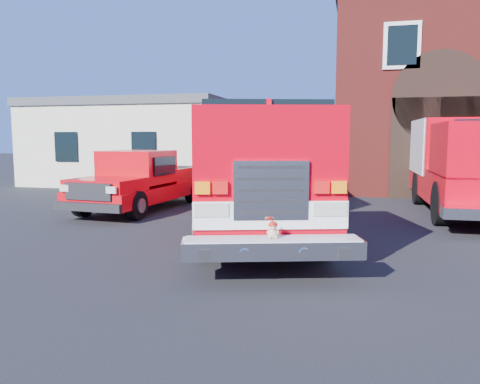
% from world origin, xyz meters
% --- Properties ---
extents(ground, '(100.00, 100.00, 0.00)m').
position_xyz_m(ground, '(0.00, 0.00, 0.00)').
color(ground, black).
rests_on(ground, ground).
extents(parking_stripe_far, '(0.12, 3.00, 0.01)m').
position_xyz_m(parking_stripe_far, '(6.50, 7.00, 0.00)').
color(parking_stripe_far, yellow).
rests_on(parking_stripe_far, ground).
extents(side_building, '(10.20, 8.20, 4.35)m').
position_xyz_m(side_building, '(-9.00, 13.00, 2.20)').
color(side_building, beige).
rests_on(side_building, ground).
extents(fire_engine, '(5.63, 10.62, 3.15)m').
position_xyz_m(fire_engine, '(-0.41, 1.71, 1.63)').
color(fire_engine, black).
rests_on(fire_engine, ground).
extents(pickup_truck, '(2.71, 6.29, 2.01)m').
position_xyz_m(pickup_truck, '(-4.71, 3.94, 0.95)').
color(pickup_truck, black).
rests_on(pickup_truck, ground).
extents(secondary_truck, '(3.02, 9.49, 3.07)m').
position_xyz_m(secondary_truck, '(5.92, 6.35, 1.67)').
color(secondary_truck, black).
rests_on(secondary_truck, ground).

